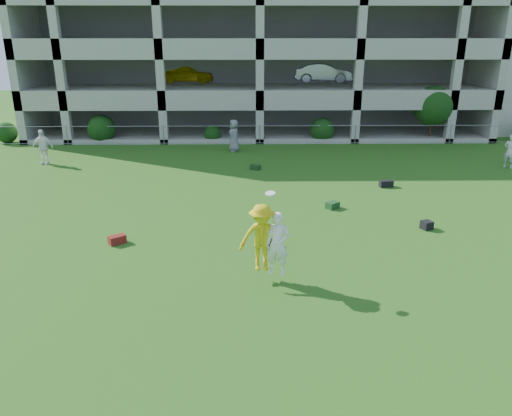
{
  "coord_description": "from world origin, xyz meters",
  "views": [
    {
      "loc": [
        -0.73,
        -11.89,
        6.67
      ],
      "look_at": [
        -0.49,
        3.0,
        1.4
      ],
      "focal_mm": 35.0,
      "sensor_mm": 36.0,
      "label": 1
    }
  ],
  "objects_px": {
    "bystander_c": "(234,136)",
    "bystander_b": "(43,147)",
    "crate_d": "(427,225)",
    "bystander_e": "(510,151)",
    "parking_garage": "(257,41)",
    "frisbee_contest": "(265,239)"
  },
  "relations": [
    {
      "from": "bystander_e",
      "to": "crate_d",
      "type": "distance_m",
      "value": 11.05
    },
    {
      "from": "crate_d",
      "to": "parking_garage",
      "type": "bearing_deg",
      "value": 103.74
    },
    {
      "from": "bystander_c",
      "to": "crate_d",
      "type": "relative_size",
      "value": 5.32
    },
    {
      "from": "bystander_e",
      "to": "parking_garage",
      "type": "relative_size",
      "value": 0.06
    },
    {
      "from": "bystander_c",
      "to": "parking_garage",
      "type": "distance_m",
      "value": 11.89
    },
    {
      "from": "bystander_e",
      "to": "crate_d",
      "type": "relative_size",
      "value": 4.99
    },
    {
      "from": "crate_d",
      "to": "frisbee_contest",
      "type": "relative_size",
      "value": 0.14
    },
    {
      "from": "bystander_c",
      "to": "bystander_e",
      "type": "distance_m",
      "value": 14.87
    },
    {
      "from": "bystander_b",
      "to": "parking_garage",
      "type": "xyz_separation_m",
      "value": [
        11.6,
        13.51,
        5.09
      ]
    },
    {
      "from": "bystander_b",
      "to": "frisbee_contest",
      "type": "height_order",
      "value": "frisbee_contest"
    },
    {
      "from": "bystander_b",
      "to": "crate_d",
      "type": "xyz_separation_m",
      "value": [
        17.24,
        -9.59,
        -0.78
      ]
    },
    {
      "from": "bystander_b",
      "to": "crate_d",
      "type": "relative_size",
      "value": 5.29
    },
    {
      "from": "bystander_e",
      "to": "bystander_b",
      "type": "bearing_deg",
      "value": 39.42
    },
    {
      "from": "bystander_c",
      "to": "crate_d",
      "type": "bearing_deg",
      "value": 16.45
    },
    {
      "from": "bystander_c",
      "to": "bystander_e",
      "type": "bearing_deg",
      "value": 60.68
    },
    {
      "from": "parking_garage",
      "to": "bystander_b",
      "type": "bearing_deg",
      "value": -130.64
    },
    {
      "from": "bystander_c",
      "to": "bystander_b",
      "type": "bearing_deg",
      "value": -87.59
    },
    {
      "from": "bystander_c",
      "to": "frisbee_contest",
      "type": "distance_m",
      "value": 16.36
    },
    {
      "from": "crate_d",
      "to": "frisbee_contest",
      "type": "bearing_deg",
      "value": -147.03
    },
    {
      "from": "bystander_c",
      "to": "frisbee_contest",
      "type": "xyz_separation_m",
      "value": [
        1.29,
        -16.3,
        0.35
      ]
    },
    {
      "from": "bystander_c",
      "to": "frisbee_contest",
      "type": "relative_size",
      "value": 0.77
    },
    {
      "from": "frisbee_contest",
      "to": "parking_garage",
      "type": "distance_m",
      "value": 27.35
    }
  ]
}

